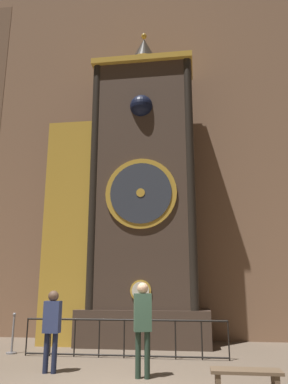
{
  "coord_description": "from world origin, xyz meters",
  "views": [
    {
      "loc": [
        1.45,
        -6.59,
        1.76
      ],
      "look_at": [
        -0.14,
        5.26,
        4.74
      ],
      "focal_mm": 35.0,
      "sensor_mm": 36.0,
      "label": 1
    }
  ],
  "objects_px": {
    "clock_tower": "(128,200)",
    "visitor_near": "(52,322)",
    "visitor_far": "(143,319)",
    "visitor_bench": "(246,378)",
    "stanchion_post": "(12,340)"
  },
  "relations": [
    {
      "from": "clock_tower",
      "to": "visitor_near",
      "type": "height_order",
      "value": "clock_tower"
    },
    {
      "from": "visitor_near",
      "to": "clock_tower",
      "type": "bearing_deg",
      "value": 74.68
    },
    {
      "from": "clock_tower",
      "to": "visitor_far",
      "type": "distance_m",
      "value": 5.36
    },
    {
      "from": "visitor_near",
      "to": "visitor_far",
      "type": "distance_m",
      "value": 1.97
    },
    {
      "from": "clock_tower",
      "to": "visitor_far",
      "type": "height_order",
      "value": "clock_tower"
    },
    {
      "from": "visitor_bench",
      "to": "stanchion_post",
      "type": "bearing_deg",
      "value": 149.31
    },
    {
      "from": "visitor_near",
      "to": "visitor_far",
      "type": "relative_size",
      "value": 0.91
    },
    {
      "from": "stanchion_post",
      "to": "visitor_near",
      "type": "bearing_deg",
      "value": -47.97
    },
    {
      "from": "visitor_far",
      "to": "visitor_bench",
      "type": "relative_size",
      "value": 1.61
    },
    {
      "from": "stanchion_post",
      "to": "visitor_bench",
      "type": "relative_size",
      "value": 0.92
    },
    {
      "from": "clock_tower",
      "to": "visitor_far",
      "type": "relative_size",
      "value": 5.94
    },
    {
      "from": "visitor_far",
      "to": "stanchion_post",
      "type": "relative_size",
      "value": 1.75
    },
    {
      "from": "clock_tower",
      "to": "visitor_bench",
      "type": "height_order",
      "value": "clock_tower"
    },
    {
      "from": "visitor_bench",
      "to": "clock_tower",
      "type": "bearing_deg",
      "value": 119.21
    },
    {
      "from": "visitor_far",
      "to": "visitor_bench",
      "type": "xyz_separation_m",
      "value": [
        1.83,
        -1.11,
        -0.8
      ]
    }
  ]
}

